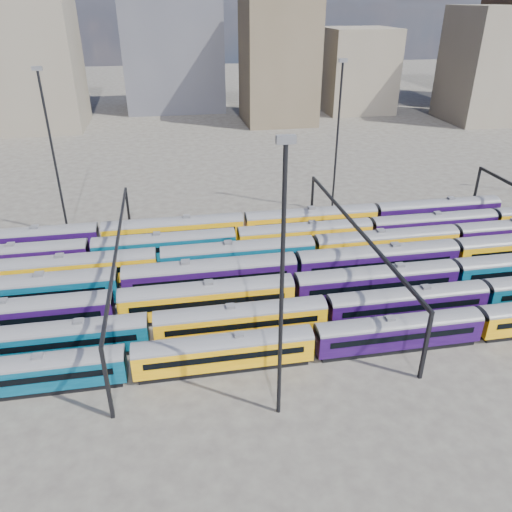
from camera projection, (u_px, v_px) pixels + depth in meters
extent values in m
plane|color=#403A36|center=(279.00, 286.00, 66.09)|extent=(500.00, 500.00, 0.00)
cube|color=black|center=(32.00, 388.00, 48.44)|extent=(17.33, 2.25, 0.64)
cube|color=#05374E|center=(28.00, 375.00, 47.68)|extent=(18.25, 2.65, 2.65)
cylinder|color=#4C4C51|center=(25.00, 364.00, 47.07)|extent=(18.25, 2.65, 2.65)
cube|color=black|center=(24.00, 381.00, 46.36)|extent=(16.06, 0.06, 0.68)
cube|color=black|center=(31.00, 363.00, 48.71)|extent=(16.06, 0.06, 0.68)
cube|color=slate|center=(24.00, 358.00, 46.75)|extent=(0.91, 0.82, 0.32)
cube|color=black|center=(224.00, 365.00, 51.40)|extent=(17.33, 2.25, 0.64)
cube|color=orange|center=(224.00, 352.00, 50.64)|extent=(18.25, 2.65, 2.65)
cylinder|color=#4C4C51|center=(224.00, 342.00, 50.03)|extent=(18.25, 2.65, 2.65)
cube|color=black|center=(225.00, 358.00, 49.32)|extent=(16.06, 0.06, 0.68)
cube|color=black|center=(222.00, 342.00, 51.67)|extent=(16.06, 0.06, 0.68)
cube|color=slate|center=(223.00, 336.00, 49.71)|extent=(0.91, 0.82, 0.32)
cube|color=black|center=(396.00, 345.00, 54.36)|extent=(17.33, 2.25, 0.64)
cube|color=#1B0737|center=(398.00, 333.00, 53.61)|extent=(18.25, 2.65, 2.65)
cylinder|color=#4C4C51|center=(400.00, 323.00, 53.00)|extent=(18.25, 2.65, 2.65)
cube|color=black|center=(404.00, 338.00, 52.29)|extent=(16.06, 0.06, 0.68)
cube|color=black|center=(393.00, 323.00, 54.63)|extent=(16.06, 0.06, 0.68)
cube|color=slate|center=(400.00, 317.00, 52.67)|extent=(0.91, 0.82, 0.32)
cube|color=black|center=(59.00, 353.00, 53.07)|extent=(18.11, 2.35, 0.67)
cube|color=#05374E|center=(56.00, 340.00, 52.27)|extent=(19.07, 2.76, 2.76)
cylinder|color=#4C4C51|center=(53.00, 330.00, 51.64)|extent=(19.07, 2.76, 2.76)
cube|color=black|center=(53.00, 346.00, 50.90)|extent=(16.78, 0.06, 0.72)
cube|color=black|center=(58.00, 330.00, 53.35)|extent=(16.78, 0.06, 0.72)
cube|color=slate|center=(52.00, 324.00, 51.30)|extent=(0.95, 0.86, 0.33)
cube|color=black|center=(241.00, 334.00, 56.16)|extent=(18.11, 2.35, 0.67)
cube|color=orange|center=(241.00, 321.00, 55.37)|extent=(19.07, 2.76, 2.76)
cylinder|color=#4C4C51|center=(241.00, 311.00, 54.73)|extent=(19.07, 2.76, 2.76)
cube|color=black|center=(243.00, 326.00, 53.99)|extent=(16.78, 0.06, 0.72)
cube|color=black|center=(239.00, 312.00, 56.44)|extent=(16.78, 0.06, 0.72)
cube|color=slate|center=(241.00, 305.00, 54.39)|extent=(0.95, 0.86, 0.33)
cube|color=black|center=(405.00, 316.00, 59.25)|extent=(18.11, 2.35, 0.67)
cube|color=#1B0737|center=(407.00, 304.00, 58.46)|extent=(19.07, 2.76, 2.76)
cylinder|color=#4C4C51|center=(408.00, 294.00, 57.82)|extent=(19.07, 2.76, 2.76)
cube|color=black|center=(412.00, 308.00, 57.08)|extent=(16.78, 0.06, 0.72)
cube|color=black|center=(402.00, 296.00, 59.53)|extent=(16.78, 0.06, 0.72)
cube|color=slate|center=(409.00, 289.00, 57.48)|extent=(0.95, 0.86, 0.33)
cube|color=black|center=(23.00, 331.00, 56.68)|extent=(19.48, 2.53, 0.72)
cube|color=#1B0737|center=(19.00, 317.00, 55.83)|extent=(20.51, 2.97, 2.97)
cylinder|color=#4C4C51|center=(16.00, 306.00, 55.14)|extent=(20.51, 2.97, 2.97)
cube|color=black|center=(15.00, 322.00, 54.35)|extent=(18.05, 0.06, 0.77)
cube|color=black|center=(22.00, 307.00, 56.98)|extent=(18.05, 0.06, 0.77)
cube|color=slate|center=(15.00, 300.00, 54.78)|extent=(1.03, 0.92, 0.36)
cube|color=black|center=(208.00, 312.00, 60.00)|extent=(19.48, 2.53, 0.72)
cube|color=orange|center=(208.00, 299.00, 59.15)|extent=(20.51, 2.97, 2.97)
cylinder|color=#4C4C51|center=(207.00, 288.00, 58.46)|extent=(20.51, 2.97, 2.97)
cube|color=black|center=(209.00, 303.00, 57.67)|extent=(18.05, 0.06, 0.77)
cube|color=black|center=(206.00, 290.00, 60.30)|extent=(18.05, 0.06, 0.77)
cube|color=slate|center=(207.00, 283.00, 58.10)|extent=(1.03, 0.92, 0.36)
cube|color=black|center=(374.00, 296.00, 63.32)|extent=(19.48, 2.53, 0.72)
cube|color=#1B0737|center=(376.00, 283.00, 62.47)|extent=(20.51, 2.97, 2.97)
cylinder|color=#4C4C51|center=(377.00, 273.00, 61.78)|extent=(20.51, 2.97, 2.97)
cube|color=black|center=(381.00, 287.00, 60.99)|extent=(18.05, 0.06, 0.77)
cube|color=black|center=(371.00, 275.00, 63.62)|extent=(18.05, 0.06, 0.77)
cube|color=slate|center=(378.00, 267.00, 61.42)|extent=(1.03, 0.92, 0.36)
cube|color=black|center=(28.00, 307.00, 60.96)|extent=(20.76, 2.69, 0.77)
cube|color=#05374E|center=(25.00, 293.00, 60.05)|extent=(21.86, 3.17, 3.17)
cylinder|color=#4C4C51|center=(22.00, 282.00, 59.32)|extent=(21.86, 3.17, 3.17)
cube|color=black|center=(21.00, 298.00, 58.48)|extent=(19.23, 0.06, 0.82)
cube|color=black|center=(27.00, 284.00, 61.28)|extent=(19.23, 0.06, 0.82)
cube|color=slate|center=(20.00, 276.00, 58.93)|extent=(1.09, 0.98, 0.38)
cube|color=black|center=(211.00, 290.00, 64.49)|extent=(20.76, 2.69, 0.77)
cube|color=#1B0737|center=(211.00, 277.00, 63.59)|extent=(21.86, 3.17, 3.17)
cylinder|color=#4C4C51|center=(210.00, 266.00, 62.86)|extent=(21.86, 3.17, 3.17)
cube|color=black|center=(212.00, 280.00, 62.01)|extent=(19.23, 0.06, 0.82)
cube|color=black|center=(209.00, 268.00, 64.81)|extent=(19.23, 0.06, 0.82)
cube|color=slate|center=(210.00, 260.00, 62.47)|extent=(1.09, 0.98, 0.38)
cube|color=black|center=(375.00, 275.00, 68.02)|extent=(20.76, 2.69, 0.77)
cube|color=#1B0737|center=(377.00, 262.00, 67.12)|extent=(21.86, 3.17, 3.17)
cylinder|color=#4C4C51|center=(378.00, 252.00, 66.39)|extent=(21.86, 3.17, 3.17)
cube|color=black|center=(382.00, 265.00, 65.54)|extent=(19.23, 0.06, 0.82)
cube|color=black|center=(373.00, 254.00, 68.34)|extent=(19.23, 0.06, 0.82)
cube|color=slate|center=(379.00, 246.00, 66.00)|extent=(1.09, 0.98, 0.38)
cube|color=black|center=(78.00, 283.00, 66.15)|extent=(19.91, 2.58, 0.73)
cube|color=orange|center=(75.00, 270.00, 65.28)|extent=(20.96, 3.04, 3.04)
cylinder|color=#4C4C51|center=(74.00, 260.00, 64.58)|extent=(20.96, 3.04, 3.04)
cube|color=black|center=(73.00, 274.00, 63.77)|extent=(18.44, 0.06, 0.79)
cube|color=black|center=(77.00, 262.00, 66.46)|extent=(18.44, 0.06, 0.79)
cube|color=slate|center=(72.00, 255.00, 64.21)|extent=(1.05, 0.94, 0.37)
cube|color=black|center=(238.00, 269.00, 69.54)|extent=(19.91, 2.58, 0.73)
cube|color=#05374E|center=(238.00, 257.00, 68.67)|extent=(20.96, 3.04, 3.04)
cylinder|color=#4C4C51|center=(238.00, 247.00, 67.97)|extent=(20.96, 3.04, 3.04)
cube|color=black|center=(240.00, 260.00, 67.16)|extent=(18.44, 0.06, 0.79)
cube|color=black|center=(237.00, 250.00, 69.85)|extent=(18.44, 0.06, 0.79)
cube|color=slate|center=(238.00, 242.00, 67.60)|extent=(1.05, 0.94, 0.37)
cube|color=black|center=(384.00, 256.00, 72.93)|extent=(19.91, 2.58, 0.73)
cube|color=orange|center=(386.00, 245.00, 72.06)|extent=(20.96, 3.04, 3.04)
cylinder|color=#4C4C51|center=(387.00, 235.00, 71.36)|extent=(20.96, 3.04, 3.04)
cube|color=black|center=(390.00, 247.00, 70.55)|extent=(18.44, 0.06, 0.79)
cube|color=black|center=(382.00, 238.00, 73.24)|extent=(18.44, 0.06, 0.79)
cube|color=slate|center=(388.00, 230.00, 70.99)|extent=(1.05, 0.94, 0.37)
cube|color=black|center=(15.00, 271.00, 69.11)|extent=(19.10, 2.48, 0.70)
cube|color=#1B0737|center=(12.00, 259.00, 68.28)|extent=(20.11, 2.92, 2.92)
cylinder|color=#4C4C51|center=(10.00, 250.00, 67.60)|extent=(20.11, 2.92, 2.92)
cube|color=black|center=(9.00, 262.00, 66.82)|extent=(17.69, 0.06, 0.75)
cube|color=black|center=(14.00, 252.00, 69.40)|extent=(17.69, 0.06, 0.75)
cube|color=slate|center=(9.00, 245.00, 67.25)|extent=(1.01, 0.90, 0.35)
cube|color=black|center=(166.00, 258.00, 72.37)|extent=(19.10, 2.48, 0.70)
cube|color=#05374E|center=(165.00, 247.00, 71.53)|extent=(20.11, 2.92, 2.92)
cylinder|color=#4C4C51|center=(164.00, 238.00, 70.86)|extent=(20.11, 2.92, 2.92)
cube|color=black|center=(165.00, 250.00, 70.08)|extent=(17.69, 0.06, 0.75)
cube|color=black|center=(165.00, 241.00, 72.66)|extent=(17.69, 0.06, 0.75)
cube|color=slate|center=(164.00, 233.00, 70.50)|extent=(1.01, 0.90, 0.35)
cube|color=black|center=(304.00, 247.00, 75.62)|extent=(19.10, 2.48, 0.70)
cube|color=orange|center=(305.00, 236.00, 74.79)|extent=(20.11, 2.92, 2.92)
cylinder|color=#4C4C51|center=(305.00, 228.00, 74.12)|extent=(20.11, 2.92, 2.92)
cube|color=black|center=(308.00, 238.00, 73.34)|extent=(17.69, 0.06, 0.75)
cube|color=black|center=(302.00, 230.00, 75.92)|extent=(17.69, 0.06, 0.75)
cube|color=slate|center=(305.00, 223.00, 73.76)|extent=(1.01, 0.90, 0.35)
cube|color=black|center=(431.00, 237.00, 78.88)|extent=(19.10, 2.48, 0.70)
cube|color=#1B0737|center=(433.00, 226.00, 78.04)|extent=(20.11, 2.92, 2.92)
cylinder|color=#4C4C51|center=(434.00, 218.00, 77.37)|extent=(20.11, 2.92, 2.92)
cube|color=black|center=(438.00, 228.00, 76.59)|extent=(17.69, 0.06, 0.75)
cube|color=black|center=(429.00, 221.00, 79.17)|extent=(17.69, 0.06, 0.75)
cube|color=slate|center=(435.00, 213.00, 77.01)|extent=(1.01, 0.90, 0.35)
cube|color=black|center=(27.00, 254.00, 73.54)|extent=(20.00, 2.59, 0.74)
cube|color=#1B0737|center=(24.00, 243.00, 72.67)|extent=(21.05, 3.05, 3.05)
cylinder|color=#4C4C51|center=(22.00, 233.00, 71.96)|extent=(21.05, 3.05, 3.05)
cube|color=black|center=(21.00, 245.00, 71.15)|extent=(18.53, 0.06, 0.79)
cube|color=black|center=(26.00, 236.00, 73.85)|extent=(18.53, 0.06, 0.79)
cube|color=slate|center=(20.00, 228.00, 71.59)|extent=(1.05, 0.95, 0.37)
cube|color=black|center=(175.00, 243.00, 76.94)|extent=(20.00, 2.59, 0.74)
cube|color=orange|center=(174.00, 232.00, 76.07)|extent=(21.05, 3.05, 3.05)
cylinder|color=#4C4C51|center=(173.00, 222.00, 75.37)|extent=(21.05, 3.05, 3.05)
cube|color=black|center=(174.00, 234.00, 74.55)|extent=(18.53, 0.06, 0.79)
cube|color=black|center=(173.00, 225.00, 77.25)|extent=(18.53, 0.06, 0.79)
cube|color=slate|center=(173.00, 217.00, 74.99)|extent=(1.05, 0.95, 0.37)
cube|color=black|center=(310.00, 232.00, 80.35)|extent=(20.00, 2.59, 0.74)
cube|color=orange|center=(311.00, 222.00, 79.48)|extent=(21.05, 3.05, 3.05)
cylinder|color=#4C4C51|center=(311.00, 213.00, 78.77)|extent=(21.05, 3.05, 3.05)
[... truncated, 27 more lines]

